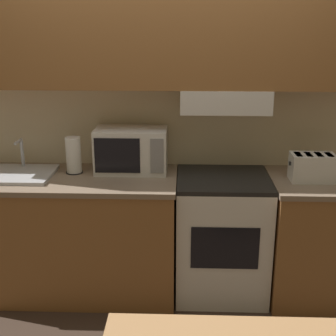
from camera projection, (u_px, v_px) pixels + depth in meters
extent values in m
plane|color=#3D2D23|center=(164.00, 267.00, 3.82)|extent=(16.00, 16.00, 0.00)
cube|color=beige|center=(164.00, 113.00, 3.45)|extent=(5.15, 0.05, 2.55)
cube|color=#936033|center=(163.00, 31.00, 3.10)|extent=(2.75, 0.32, 0.75)
cube|color=white|center=(225.00, 100.00, 3.22)|extent=(0.61, 0.34, 0.16)
cube|color=#936033|center=(75.00, 236.00, 3.41)|extent=(1.46, 0.64, 0.85)
cube|color=#84705B|center=(71.00, 179.00, 3.27)|extent=(1.48, 0.66, 0.04)
cube|color=#936033|center=(311.00, 240.00, 3.35)|extent=(0.61, 0.64, 0.85)
cube|color=#84705B|center=(317.00, 182.00, 3.21)|extent=(0.63, 0.66, 0.04)
cube|color=white|center=(221.00, 237.00, 3.39)|extent=(0.64, 0.60, 0.85)
cube|color=black|center=(223.00, 179.00, 3.26)|extent=(0.64, 0.60, 0.03)
cube|color=black|center=(225.00, 248.00, 3.08)|extent=(0.45, 0.01, 0.30)
cylinder|color=black|center=(203.00, 183.00, 3.14)|extent=(0.09, 0.09, 0.01)
cylinder|color=black|center=(247.00, 184.00, 3.13)|extent=(0.09, 0.09, 0.01)
cylinder|color=black|center=(202.00, 172.00, 3.37)|extent=(0.09, 0.09, 0.01)
cylinder|color=black|center=(242.00, 173.00, 3.36)|extent=(0.09, 0.09, 0.01)
cube|color=white|center=(131.00, 150.00, 3.34)|extent=(0.51, 0.29, 0.31)
cube|color=black|center=(117.00, 156.00, 3.20)|extent=(0.31, 0.01, 0.25)
cube|color=gray|center=(157.00, 156.00, 3.19)|extent=(0.09, 0.01, 0.25)
cube|color=white|center=(312.00, 167.00, 3.16)|extent=(0.29, 0.17, 0.19)
cube|color=black|center=(290.00, 163.00, 3.16)|extent=(0.01, 0.02, 0.02)
cube|color=black|center=(298.00, 155.00, 3.14)|extent=(0.04, 0.12, 0.01)
cube|color=black|center=(308.00, 155.00, 3.13)|extent=(0.04, 0.12, 0.01)
cube|color=black|center=(319.00, 155.00, 3.13)|extent=(0.04, 0.12, 0.01)
cube|color=black|center=(329.00, 155.00, 3.13)|extent=(0.04, 0.12, 0.01)
cube|color=#B7BABF|center=(16.00, 174.00, 3.28)|extent=(0.51, 0.42, 0.02)
cube|color=#4C4F54|center=(15.00, 175.00, 3.26)|extent=(0.43, 0.31, 0.01)
cylinder|color=#B7BABF|center=(22.00, 153.00, 3.39)|extent=(0.02, 0.02, 0.20)
cylinder|color=#B7BABF|center=(18.00, 142.00, 3.31)|extent=(0.02, 0.12, 0.02)
cylinder|color=black|center=(75.00, 172.00, 3.35)|extent=(0.12, 0.12, 0.01)
cylinder|color=white|center=(74.00, 155.00, 3.31)|extent=(0.11, 0.11, 0.25)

